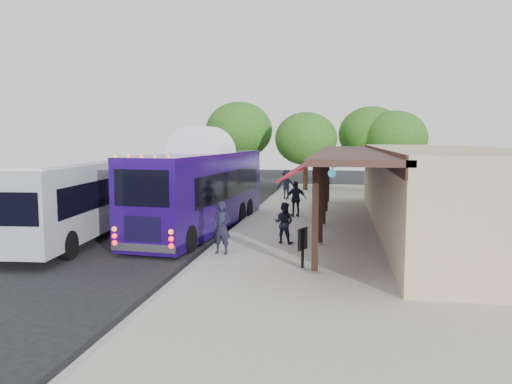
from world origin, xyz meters
The scene contains 15 objects.
ground centered at (0.00, 0.00, 0.00)m, with size 90.00×90.00×0.00m, color black.
sidewalk centered at (5.00, 4.00, 0.07)m, with size 10.00×40.00×0.15m, color #9E9B93.
curb centered at (0.05, 4.00, 0.07)m, with size 0.20×40.00×0.16m, color gray.
station_shelter centered at (8.38, 4.00, 1.85)m, with size 8.15×20.00×3.60m.
coach_bus centered at (-1.45, 2.89, 1.93)m, with size 3.33×11.39×3.60m.
city_bus centered at (-5.85, 0.85, 1.73)m, with size 3.53×11.82×3.13m.
ped_a centered at (0.60, -2.06, 1.03)m, with size 0.64×0.42×1.76m, color black.
ped_b centered at (2.46, -0.02, 0.91)m, with size 0.74×0.57×1.52m, color black.
ped_c centered at (2.35, 6.32, 1.03)m, with size 1.03×0.43×1.76m, color black.
ped_d centered at (1.11, 13.57, 1.07)m, with size 1.19×0.68×1.84m, color black.
sign_board centered at (3.39, -3.45, 0.97)m, with size 0.26×0.52×1.21m.
tree_left centered at (1.95, 19.19, 3.94)m, with size 4.62×4.62×5.92m.
tree_mid centered at (6.83, 21.88, 4.31)m, with size 5.05×5.05×6.46m.
tree_right centered at (8.50, 20.50, 4.02)m, with size 4.72×4.72×6.04m.
tree_far centered at (-3.61, 21.78, 4.61)m, with size 5.40×5.40×6.92m.
Camera 1 is at (4.42, -17.99, 4.00)m, focal length 35.00 mm.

